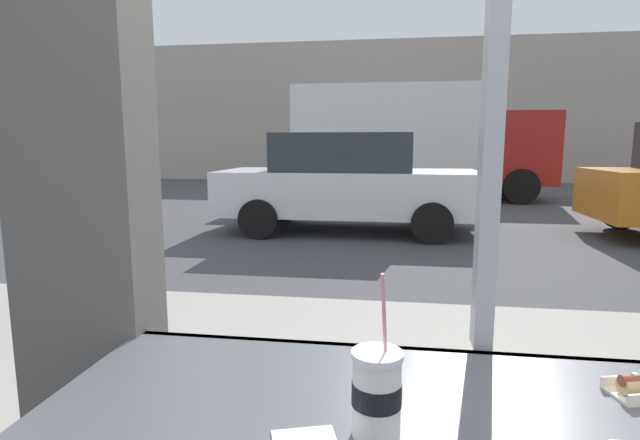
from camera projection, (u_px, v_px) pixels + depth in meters
The scene contains 7 objects.
ground_plane at pixel (406, 225), 9.26m from camera, with size 60.00×60.00×0.00m, color #424244.
sidewalk_strip at pixel (430, 385), 2.99m from camera, with size 16.00×2.80×0.12m, color #9E998E.
window_wall at pixel (498, 13), 1.23m from camera, with size 2.75×0.20×2.90m.
building_facade_far at pixel (401, 112), 20.38m from camera, with size 28.00×1.20×5.65m, color #A89E8E.
soda_cup_right at pixel (377, 392), 0.93m from camera, with size 0.10×0.10×0.33m.
parked_car_white at pixel (347, 182), 8.53m from camera, with size 4.40×2.05×1.69m.
box_truck at pixel (413, 139), 13.68m from camera, with size 6.90×2.44×3.08m.
Camera 1 is at (-0.25, -1.27, 1.51)m, focal length 27.60 mm.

